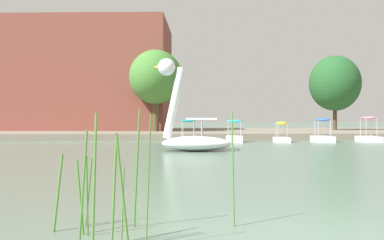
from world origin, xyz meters
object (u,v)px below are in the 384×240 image
at_px(pedal_boat_blue, 323,135).
at_px(pedal_boat_pink, 369,134).
at_px(tree_broadleaf_left, 335,83).
at_px(pedal_boat_teal, 188,136).
at_px(swan_boat, 191,130).
at_px(tree_broadleaf_right, 156,77).
at_px(pedal_boat_yellow, 282,136).
at_px(pedal_boat_cyan, 234,135).

height_order(pedal_boat_blue, pedal_boat_pink, pedal_boat_pink).
xyz_separation_m(pedal_boat_pink, tree_broadleaf_left, (2.65, 12.75, 4.17)).
bearing_deg(pedal_boat_blue, tree_broadleaf_left, 66.45).
distance_m(pedal_boat_teal, pedal_boat_pink, 11.22).
bearing_deg(pedal_boat_pink, swan_boat, -146.27).
distance_m(pedal_boat_blue, tree_broadleaf_right, 14.36).
height_order(pedal_boat_pink, tree_broadleaf_right, tree_broadleaf_right).
relative_size(swan_boat, pedal_boat_pink, 1.95).
height_order(pedal_boat_blue, tree_broadleaf_right, tree_broadleaf_right).
relative_size(pedal_boat_blue, tree_broadleaf_right, 0.29).
xyz_separation_m(swan_boat, tree_broadleaf_right, (-1.80, 16.57, 3.81)).
bearing_deg(pedal_boat_teal, tree_broadleaf_right, 103.30).
bearing_deg(swan_boat, pedal_boat_pink, 33.73).
relative_size(swan_boat, pedal_boat_yellow, 2.28).
xyz_separation_m(swan_boat, tree_broadleaf_left, (14.17, 20.44, 3.71)).
height_order(pedal_boat_teal, pedal_boat_pink, pedal_boat_pink).
relative_size(pedal_boat_blue, tree_broadleaf_left, 0.28).
xyz_separation_m(swan_boat, pedal_boat_pink, (11.52, 7.69, -0.47)).
xyz_separation_m(pedal_boat_teal, pedal_boat_yellow, (5.69, -0.20, 0.02)).
xyz_separation_m(pedal_boat_cyan, pedal_boat_blue, (5.44, -0.22, -0.00)).
height_order(pedal_boat_teal, pedal_boat_yellow, pedal_boat_teal).
xyz_separation_m(swan_boat, pedal_boat_teal, (0.30, 7.69, -0.55)).
bearing_deg(tree_broadleaf_left, pedal_boat_cyan, -131.19).
height_order(swan_boat, pedal_boat_teal, swan_boat).
relative_size(pedal_boat_teal, pedal_boat_yellow, 1.13).
distance_m(pedal_boat_teal, tree_broadleaf_right, 10.12).
bearing_deg(tree_broadleaf_left, pedal_boat_pink, -101.74).
distance_m(pedal_boat_pink, tree_broadleaf_right, 16.57).
distance_m(pedal_boat_teal, pedal_boat_yellow, 5.69).
distance_m(pedal_boat_pink, tree_broadleaf_left, 13.68).
bearing_deg(pedal_boat_blue, pedal_boat_teal, 179.57).
distance_m(swan_boat, pedal_boat_teal, 7.71).
relative_size(pedal_boat_cyan, pedal_boat_blue, 1.12).
xyz_separation_m(pedal_boat_yellow, tree_broadleaf_right, (-7.79, 9.09, 4.34)).
bearing_deg(swan_boat, pedal_boat_yellow, 51.33).
bearing_deg(pedal_boat_teal, tree_broadleaf_left, 42.61).
xyz_separation_m(pedal_boat_teal, pedal_boat_blue, (8.28, -0.06, 0.06)).
distance_m(pedal_boat_blue, pedal_boat_pink, 2.94).
bearing_deg(tree_broadleaf_left, pedal_boat_teal, -137.39).
relative_size(pedal_boat_teal, tree_broadleaf_right, 0.31).
distance_m(swan_boat, pedal_boat_cyan, 8.47).
distance_m(pedal_boat_yellow, pedal_boat_blue, 2.60).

